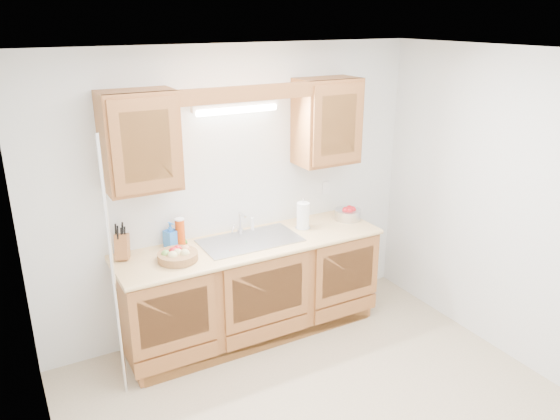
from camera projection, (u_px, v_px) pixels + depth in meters
room at (331, 255)px, 3.52m from camera, size 3.52×3.50×2.50m
base_cabinets at (251, 289)px, 4.78m from camera, size 2.20×0.60×0.86m
countertop at (251, 244)px, 4.62m from camera, size 2.30×0.63×0.04m
upper_cabinet_left at (140, 141)px, 4.05m from camera, size 0.55×0.33×0.75m
upper_cabinet_right at (327, 121)px, 4.80m from camera, size 0.55×0.33×0.75m
valance at (248, 93)px, 4.20m from camera, size 2.20×0.05×0.12m
fluorescent_fixture at (236, 108)px, 4.43m from camera, size 0.76×0.08×0.08m
sink at (250, 249)px, 4.66m from camera, size 0.84×0.46×0.36m
wire_shelf_pole at (113, 273)px, 3.83m from camera, size 0.03×0.03×2.00m
outlet_plate at (326, 188)px, 5.21m from camera, size 0.08×0.01×0.12m
fruit_basket at (178, 255)px, 4.25m from camera, size 0.34×0.34×0.10m
knife_block at (122, 246)px, 4.27m from camera, size 0.16×0.19×0.30m
orange_canister at (180, 232)px, 4.51m from camera, size 0.09×0.09×0.24m
soap_bottle at (171, 235)px, 4.49m from camera, size 0.12×0.13×0.21m
sponge at (180, 242)px, 4.58m from camera, size 0.12×0.08×0.02m
paper_towel at (303, 216)px, 4.86m from camera, size 0.14×0.14×0.29m
apple_bowl at (348, 214)px, 5.10m from camera, size 0.29×0.29×0.13m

